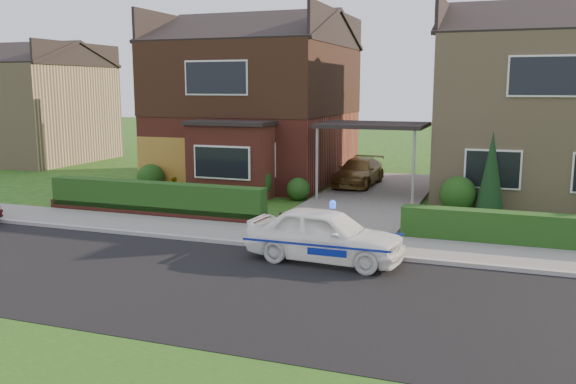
% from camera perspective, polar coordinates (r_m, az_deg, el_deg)
% --- Properties ---
extents(ground, '(120.00, 120.00, 0.00)m').
position_cam_1_polar(ground, '(12.56, -2.93, -9.09)').
color(ground, '#1C4412').
rests_on(ground, ground).
extents(road, '(60.00, 6.00, 0.02)m').
position_cam_1_polar(road, '(12.56, -2.93, -9.09)').
color(road, black).
rests_on(road, ground).
extents(kerb, '(60.00, 0.16, 0.12)m').
position_cam_1_polar(kerb, '(15.27, 1.52, -5.40)').
color(kerb, '#9E9993').
rests_on(kerb, ground).
extents(sidewalk, '(60.00, 2.00, 0.10)m').
position_cam_1_polar(sidewalk, '(16.24, 2.69, -4.51)').
color(sidewalk, slate).
rests_on(sidewalk, ground).
extents(driveway, '(3.80, 12.00, 0.12)m').
position_cam_1_polar(driveway, '(22.78, 7.83, -0.41)').
color(driveway, '#666059').
rests_on(driveway, ground).
extents(house_left, '(7.50, 9.53, 7.25)m').
position_cam_1_polar(house_left, '(26.94, -2.91, 9.26)').
color(house_left, maroon).
rests_on(house_left, ground).
extents(house_right, '(7.50, 8.06, 7.25)m').
position_cam_1_polar(house_right, '(24.97, 22.79, 8.13)').
color(house_right, tan).
rests_on(house_right, ground).
extents(carport_link, '(3.80, 3.00, 2.77)m').
position_cam_1_polar(carport_link, '(22.43, 7.96, 6.12)').
color(carport_link, black).
rests_on(carport_link, ground).
extents(garage_door, '(2.20, 0.10, 2.10)m').
position_cam_1_polar(garage_door, '(24.74, -11.69, 2.61)').
color(garage_door, '#985D21').
rests_on(garage_door, ground).
extents(dwarf_wall, '(7.70, 0.25, 0.36)m').
position_cam_1_polar(dwarf_wall, '(19.69, -12.59, -1.81)').
color(dwarf_wall, maroon).
rests_on(dwarf_wall, ground).
extents(hedge_left, '(7.50, 0.55, 0.90)m').
position_cam_1_polar(hedge_left, '(19.85, -12.34, -2.24)').
color(hedge_left, '#1B3A12').
rests_on(hedge_left, ground).
extents(hedge_right, '(7.50, 0.55, 0.80)m').
position_cam_1_polar(hedge_right, '(16.84, 23.32, -4.98)').
color(hedge_right, '#1B3A12').
rests_on(hedge_right, ground).
extents(shrub_left_far, '(1.08, 1.08, 1.08)m').
position_cam_1_polar(shrub_left_far, '(24.55, -12.71, 1.32)').
color(shrub_left_far, '#1B3A12').
rests_on(shrub_left_far, ground).
extents(shrub_left_mid, '(1.32, 1.32, 1.32)m').
position_cam_1_polar(shrub_left_mid, '(22.27, -3.18, 1.00)').
color(shrub_left_mid, '#1B3A12').
rests_on(shrub_left_mid, ground).
extents(shrub_left_near, '(0.84, 0.84, 0.84)m').
position_cam_1_polar(shrub_left_near, '(22.02, 0.96, 0.28)').
color(shrub_left_near, '#1B3A12').
rests_on(shrub_left_near, ground).
extents(shrub_right_near, '(1.20, 1.20, 1.20)m').
position_cam_1_polar(shrub_right_near, '(20.69, 15.62, -0.20)').
color(shrub_right_near, '#1B3A12').
rests_on(shrub_right_near, ground).
extents(conifer_a, '(0.90, 0.90, 2.60)m').
position_cam_1_polar(conifer_a, '(20.34, 18.47, 1.49)').
color(conifer_a, black).
rests_on(conifer_a, ground).
extents(neighbour_left, '(6.50, 7.00, 5.20)m').
position_cam_1_polar(neighbour_left, '(36.53, -22.72, 6.76)').
color(neighbour_left, tan).
rests_on(neighbour_left, ground).
extents(police_car, '(3.43, 3.83, 1.43)m').
position_cam_1_polar(police_car, '(14.32, 3.49, -4.07)').
color(police_car, white).
rests_on(police_car, ground).
extents(driveway_car, '(1.61, 3.72, 1.07)m').
position_cam_1_polar(driveway_car, '(24.93, 6.63, 1.88)').
color(driveway_car, brown).
rests_on(driveway_car, driveway).
extents(potted_plant_a, '(0.41, 0.32, 0.71)m').
position_cam_1_polar(potted_plant_a, '(22.16, -18.45, -0.34)').
color(potted_plant_a, gray).
rests_on(potted_plant_a, ground).
extents(potted_plant_b, '(0.49, 0.48, 0.70)m').
position_cam_1_polar(potted_plant_b, '(23.51, -10.79, 0.54)').
color(potted_plant_b, gray).
rests_on(potted_plant_b, ground).
extents(potted_plant_c, '(0.41, 0.41, 0.67)m').
position_cam_1_polar(potted_plant_c, '(22.82, -8.31, 0.30)').
color(potted_plant_c, gray).
rests_on(potted_plant_c, ground).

